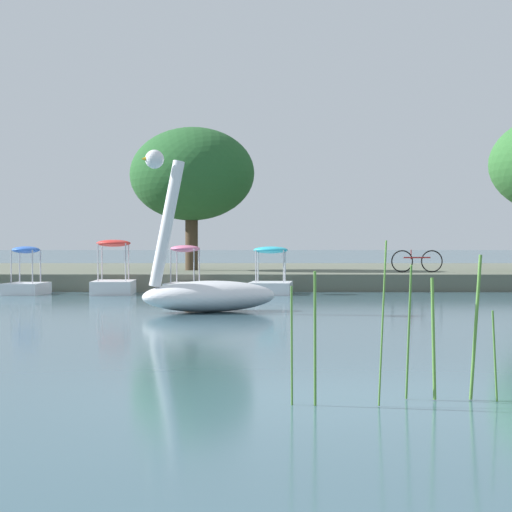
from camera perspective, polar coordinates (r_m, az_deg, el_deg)
ground_plane at (r=9.67m, az=4.78°, el=-7.82°), size 505.99×505.99×0.00m
shore_bank_far at (r=40.33m, az=1.46°, el=-1.01°), size 113.18×18.63×0.52m
swan_boat at (r=21.86m, az=-2.77°, el=-1.80°), size 3.21×2.35×3.37m
pedal_boat_cyan at (r=29.74m, az=0.81°, el=-1.38°), size 1.32×2.01×1.36m
pedal_boat_pink at (r=30.11m, az=-3.90°, el=-1.21°), size 1.16×1.89×1.40m
pedal_boat_red at (r=29.98m, az=-7.81°, el=-1.21°), size 1.23×2.24×1.55m
pedal_boat_blue at (r=30.34m, az=-12.49°, el=-1.30°), size 1.13×1.78×1.37m
tree_broadleaf_right at (r=36.20m, az=-3.55°, el=4.48°), size 6.17×6.28×4.95m
bicycle_parked at (r=33.67m, az=8.81°, el=-0.28°), size 1.68×0.22×0.73m
reed_clump_foreground at (r=9.49m, az=9.66°, el=-4.42°), size 2.13×0.62×1.46m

